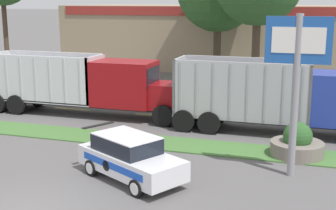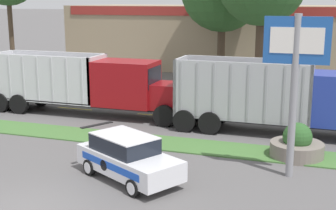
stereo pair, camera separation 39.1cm
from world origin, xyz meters
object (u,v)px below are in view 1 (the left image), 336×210
object	(u,v)px
dump_truck_lead	(310,102)
store_sign_post	(297,64)
rally_car	(130,157)
stone_planter	(297,144)
dump_truck_far_right	(104,87)

from	to	relation	value
dump_truck_lead	store_sign_post	size ratio (longest dim) A/B	1.88
dump_truck_lead	store_sign_post	world-z (taller)	store_sign_post
dump_truck_lead	rally_car	world-z (taller)	dump_truck_lead
rally_car	stone_planter	bearing A→B (deg)	38.12
rally_car	store_sign_post	world-z (taller)	store_sign_post
store_sign_post	stone_planter	size ratio (longest dim) A/B	2.70
dump_truck_far_right	stone_planter	distance (m)	11.70
store_sign_post	stone_planter	world-z (taller)	store_sign_post
dump_truck_lead	dump_truck_far_right	xyz separation A→B (m)	(-11.33, 0.63, 0.01)
dump_truck_lead	dump_truck_far_right	world-z (taller)	dump_truck_lead
dump_truck_lead	stone_planter	distance (m)	3.60
rally_car	stone_planter	xyz separation A→B (m)	(5.84, 4.58, -0.32)
dump_truck_lead	rally_car	bearing A→B (deg)	-128.11
dump_truck_lead	rally_car	xyz separation A→B (m)	(-6.24, -7.95, -0.86)
rally_car	stone_planter	world-z (taller)	rally_car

